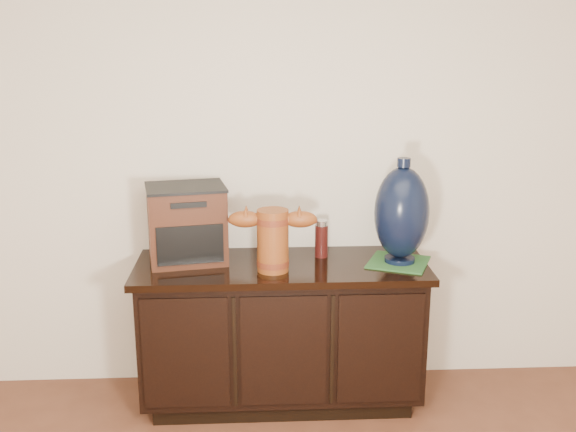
{
  "coord_description": "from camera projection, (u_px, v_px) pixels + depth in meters",
  "views": [
    {
      "loc": [
        -0.13,
        -0.96,
        1.86
      ],
      "look_at": [
        0.03,
        2.18,
        1.01
      ],
      "focal_mm": 42.0,
      "sensor_mm": 36.0,
      "label": 1
    }
  ],
  "objects": [
    {
      "name": "terracotta_vessel",
      "position": [
        273.0,
        237.0,
        3.23
      ],
      "size": [
        0.43,
        0.17,
        0.3
      ],
      "rotation": [
        0.0,
        0.0,
        -0.06
      ],
      "color": "brown",
      "rests_on": "sideboard"
    },
    {
      "name": "spray_can",
      "position": [
        321.0,
        239.0,
        3.46
      ],
      "size": [
        0.07,
        0.07,
        0.19
      ],
      "color": "#56120E",
      "rests_on": "sideboard"
    },
    {
      "name": "sideboard",
      "position": [
        281.0,
        332.0,
        3.46
      ],
      "size": [
        1.46,
        0.56,
        0.75
      ],
      "color": "black",
      "rests_on": "ground"
    },
    {
      "name": "room",
      "position": [
        339.0,
        395.0,
        1.08
      ],
      "size": [
        5.0,
        5.0,
        5.0
      ],
      "color": "#5A301E",
      "rests_on": "ground"
    },
    {
      "name": "lamp_base",
      "position": [
        402.0,
        213.0,
        3.32
      ],
      "size": [
        0.36,
        0.36,
        0.53
      ],
      "rotation": [
        0.0,
        0.0,
        -0.4
      ],
      "color": "black",
      "rests_on": "green_mat"
    },
    {
      "name": "tv_radio",
      "position": [
        187.0,
        224.0,
        3.37
      ],
      "size": [
        0.44,
        0.38,
        0.39
      ],
      "rotation": [
        0.0,
        0.0,
        0.18
      ],
      "color": "#411D10",
      "rests_on": "sideboard"
    },
    {
      "name": "green_mat",
      "position": [
        398.0,
        262.0,
        3.38
      ],
      "size": [
        0.37,
        0.37,
        0.01
      ],
      "primitive_type": "cube",
      "rotation": [
        0.0,
        0.0,
        -0.4
      ],
      "color": "#295A28",
      "rests_on": "sideboard"
    }
  ]
}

